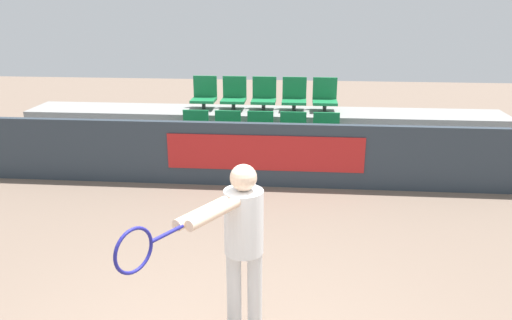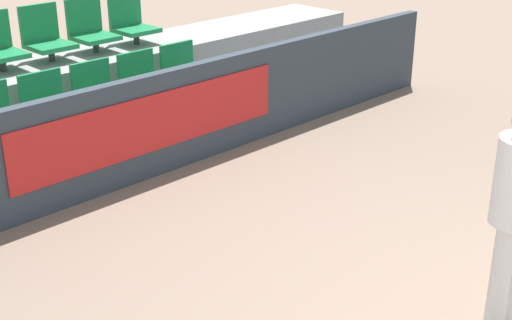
{
  "view_description": "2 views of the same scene",
  "coord_description": "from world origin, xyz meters",
  "px_view_note": "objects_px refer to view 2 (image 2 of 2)",
  "views": [
    {
      "loc": [
        0.65,
        -3.15,
        2.89
      ],
      "look_at": [
        0.16,
        2.47,
        1.04
      ],
      "focal_mm": 35.0,
      "sensor_mm": 36.0,
      "label": 1
    },
    {
      "loc": [
        -3.73,
        -1.02,
        2.9
      ],
      "look_at": [
        -0.23,
        2.51,
        0.81
      ],
      "focal_mm": 50.0,
      "sensor_mm": 36.0,
      "label": 2
    }
  ],
  "objects_px": {
    "stadium_chair_1": "(49,108)",
    "stadium_chair_9": "(131,22)",
    "stadium_chair_2": "(99,96)",
    "stadium_chair_7": "(46,37)",
    "stadium_chair_3": "(143,84)",
    "stadium_chair_8": "(91,29)",
    "stadium_chair_4": "(184,74)"
  },
  "relations": [
    {
      "from": "stadium_chair_2",
      "to": "stadium_chair_3",
      "type": "distance_m",
      "value": 0.56
    },
    {
      "from": "stadium_chair_4",
      "to": "stadium_chair_8",
      "type": "xyz_separation_m",
      "value": [
        -0.56,
        0.95,
        0.45
      ]
    },
    {
      "from": "stadium_chair_1",
      "to": "stadium_chair_9",
      "type": "height_order",
      "value": "stadium_chair_9"
    },
    {
      "from": "stadium_chair_8",
      "to": "stadium_chair_9",
      "type": "xyz_separation_m",
      "value": [
        0.56,
        0.0,
        0.0
      ]
    },
    {
      "from": "stadium_chair_4",
      "to": "stadium_chair_7",
      "type": "height_order",
      "value": "stadium_chair_7"
    },
    {
      "from": "stadium_chair_7",
      "to": "stadium_chair_9",
      "type": "xyz_separation_m",
      "value": [
        1.12,
        0.0,
        0.0
      ]
    },
    {
      "from": "stadium_chair_3",
      "to": "stadium_chair_2",
      "type": "bearing_deg",
      "value": 180.0
    },
    {
      "from": "stadium_chair_2",
      "to": "stadium_chair_3",
      "type": "relative_size",
      "value": 1.0
    },
    {
      "from": "stadium_chair_3",
      "to": "stadium_chair_4",
      "type": "height_order",
      "value": "same"
    },
    {
      "from": "stadium_chair_3",
      "to": "stadium_chair_9",
      "type": "height_order",
      "value": "stadium_chair_9"
    },
    {
      "from": "stadium_chair_2",
      "to": "stadium_chair_9",
      "type": "distance_m",
      "value": 1.54
    },
    {
      "from": "stadium_chair_3",
      "to": "stadium_chair_7",
      "type": "relative_size",
      "value": 1.0
    },
    {
      "from": "stadium_chair_1",
      "to": "stadium_chair_7",
      "type": "height_order",
      "value": "stadium_chair_7"
    },
    {
      "from": "stadium_chair_2",
      "to": "stadium_chair_3",
      "type": "bearing_deg",
      "value": 0.0
    },
    {
      "from": "stadium_chair_4",
      "to": "stadium_chair_1",
      "type": "bearing_deg",
      "value": 180.0
    },
    {
      "from": "stadium_chair_8",
      "to": "stadium_chair_9",
      "type": "bearing_deg",
      "value": 0.0
    },
    {
      "from": "stadium_chair_8",
      "to": "stadium_chair_4",
      "type": "bearing_deg",
      "value": -59.53
    },
    {
      "from": "stadium_chair_2",
      "to": "stadium_chair_7",
      "type": "relative_size",
      "value": 1.0
    },
    {
      "from": "stadium_chair_8",
      "to": "stadium_chair_9",
      "type": "height_order",
      "value": "same"
    },
    {
      "from": "stadium_chair_2",
      "to": "stadium_chair_7",
      "type": "bearing_deg",
      "value": 90.0
    },
    {
      "from": "stadium_chair_2",
      "to": "stadium_chair_4",
      "type": "bearing_deg",
      "value": 0.0
    },
    {
      "from": "stadium_chair_2",
      "to": "stadium_chair_4",
      "type": "height_order",
      "value": "same"
    },
    {
      "from": "stadium_chair_1",
      "to": "stadium_chair_7",
      "type": "relative_size",
      "value": 1.0
    },
    {
      "from": "stadium_chair_2",
      "to": "stadium_chair_8",
      "type": "distance_m",
      "value": 1.19
    },
    {
      "from": "stadium_chair_1",
      "to": "stadium_chair_3",
      "type": "xyz_separation_m",
      "value": [
        1.12,
        0.0,
        0.0
      ]
    },
    {
      "from": "stadium_chair_8",
      "to": "stadium_chair_7",
      "type": "bearing_deg",
      "value": 180.0
    },
    {
      "from": "stadium_chair_2",
      "to": "stadium_chair_7",
      "type": "height_order",
      "value": "stadium_chair_7"
    },
    {
      "from": "stadium_chair_2",
      "to": "stadium_chair_9",
      "type": "height_order",
      "value": "stadium_chair_9"
    },
    {
      "from": "stadium_chair_4",
      "to": "stadium_chair_8",
      "type": "bearing_deg",
      "value": 120.47
    },
    {
      "from": "stadium_chair_4",
      "to": "stadium_chair_9",
      "type": "height_order",
      "value": "stadium_chair_9"
    },
    {
      "from": "stadium_chair_1",
      "to": "stadium_chair_7",
      "type": "distance_m",
      "value": 1.19
    },
    {
      "from": "stadium_chair_3",
      "to": "stadium_chair_8",
      "type": "xyz_separation_m",
      "value": [
        0.0,
        0.95,
        0.45
      ]
    }
  ]
}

